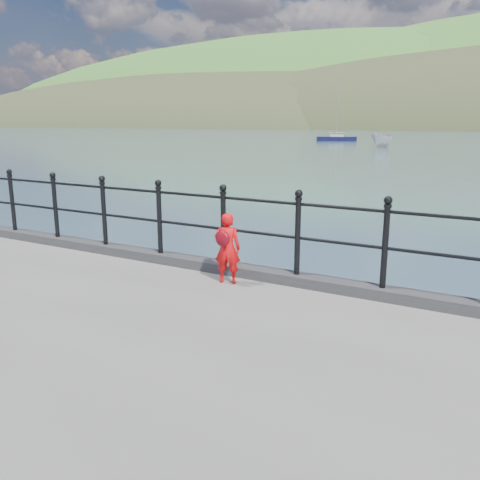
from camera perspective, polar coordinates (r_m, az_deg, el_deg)
The scene contains 6 objects.
ground at distance 7.97m, azimuth 2.54°, elevation -10.85°, with size 600.00×600.00×0.00m, color #2D4251.
kerb at distance 7.46m, azimuth 2.11°, elevation -3.72°, with size 60.00×0.30×0.15m, color #28282B.
railing at distance 7.28m, azimuth 2.16°, elevation 1.92°, with size 18.11×0.11×1.20m.
child at distance 7.12m, azimuth -1.46°, elevation -0.86°, with size 0.43×0.36×1.01m.
launch_white at distance 63.71m, azimuth 15.63°, elevation 10.71°, with size 1.69×4.49×1.73m, color beige.
sailboat_left at distance 82.14m, azimuth 10.77°, elevation 11.08°, with size 6.26×4.29×8.59m.
Camera 1 is at (3.25, -6.50, 3.26)m, focal length 38.00 mm.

